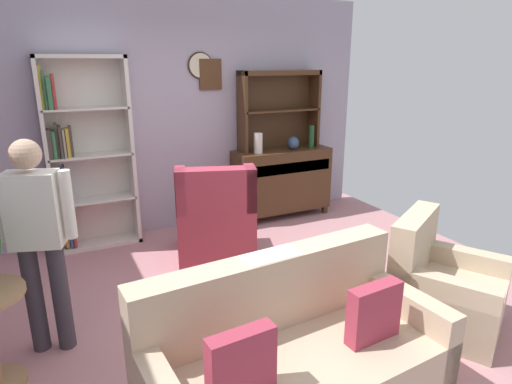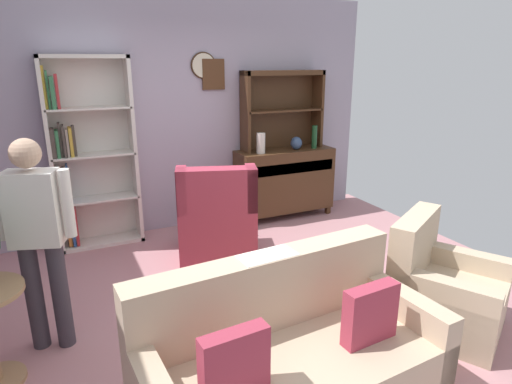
% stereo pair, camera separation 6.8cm
% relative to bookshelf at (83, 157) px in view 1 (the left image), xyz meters
% --- Properties ---
extents(ground_plane, '(5.40, 4.60, 0.02)m').
position_rel_bookshelf_xyz_m(ground_plane, '(1.13, -1.95, -1.05)').
color(ground_plane, '#B27A7F').
extents(wall_back, '(5.00, 0.09, 2.80)m').
position_rel_bookshelf_xyz_m(wall_back, '(1.14, 0.18, 0.37)').
color(wall_back, '#A399AD').
rests_on(wall_back, ground_plane).
extents(area_rug, '(2.25, 1.85, 0.01)m').
position_rel_bookshelf_xyz_m(area_rug, '(1.33, -2.25, -1.03)').
color(area_rug, '#846651').
rests_on(area_rug, ground_plane).
extents(bookshelf, '(0.90, 0.30, 2.10)m').
position_rel_bookshelf_xyz_m(bookshelf, '(0.00, 0.00, 0.00)').
color(bookshelf, silver).
rests_on(bookshelf, ground_plane).
extents(sideboard, '(1.30, 0.45, 0.92)m').
position_rel_bookshelf_xyz_m(sideboard, '(2.43, -0.09, -0.53)').
color(sideboard, '#422816').
rests_on(sideboard, ground_plane).
extents(sideboard_hutch, '(1.10, 0.26, 1.00)m').
position_rel_bookshelf_xyz_m(sideboard_hutch, '(2.43, 0.02, 0.52)').
color(sideboard_hutch, '#422816').
rests_on(sideboard_hutch, sideboard).
extents(vase_tall, '(0.11, 0.11, 0.26)m').
position_rel_bookshelf_xyz_m(vase_tall, '(2.04, -0.17, 0.01)').
color(vase_tall, beige).
rests_on(vase_tall, sideboard).
extents(vase_round, '(0.15, 0.15, 0.17)m').
position_rel_bookshelf_xyz_m(vase_round, '(2.56, -0.16, -0.03)').
color(vase_round, '#33476B').
rests_on(vase_round, sideboard).
extents(bottle_wine, '(0.07, 0.07, 0.30)m').
position_rel_bookshelf_xyz_m(bottle_wine, '(2.82, -0.18, 0.03)').
color(bottle_wine, '#194223').
rests_on(bottle_wine, sideboard).
extents(couch_floral, '(1.86, 0.98, 0.90)m').
position_rel_bookshelf_xyz_m(couch_floral, '(0.82, -3.10, -0.73)').
color(couch_floral, '#C6AD8E').
rests_on(couch_floral, ground_plane).
extents(armchair_floral, '(1.04, 1.05, 0.88)m').
position_rel_bookshelf_xyz_m(armchair_floral, '(2.34, -2.86, -0.75)').
color(armchair_floral, '#C6AD8E').
rests_on(armchair_floral, ground_plane).
extents(wingback_chair, '(0.99, 1.00, 1.05)m').
position_rel_bookshelf_xyz_m(wingback_chair, '(1.14, -0.98, -0.65)').
color(wingback_chair, '#A33347').
rests_on(wingback_chair, ground_plane).
extents(person_reading, '(0.52, 0.30, 1.56)m').
position_rel_bookshelf_xyz_m(person_reading, '(-0.47, -1.84, -0.13)').
color(person_reading, '#38333D').
rests_on(person_reading, ground_plane).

